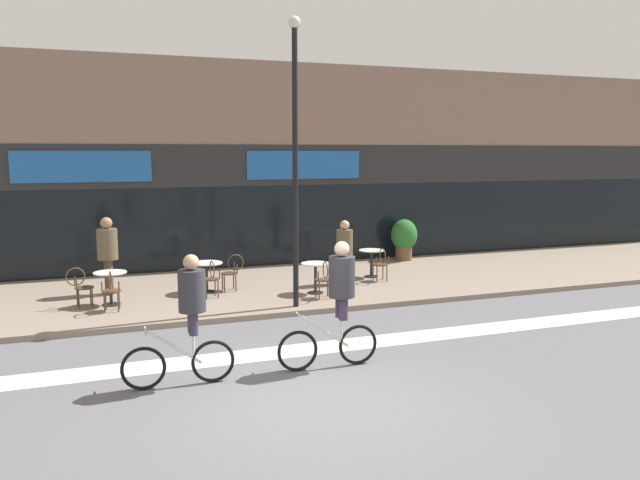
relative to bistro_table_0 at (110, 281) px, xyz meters
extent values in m
plane|color=#5B5B60|center=(2.63, -6.43, -0.66)|extent=(120.00, 120.00, 0.00)
cube|color=gray|center=(2.63, 0.82, -0.60)|extent=(40.00, 5.50, 0.12)
cube|color=#7F6656|center=(2.63, 5.57, 2.41)|extent=(40.00, 4.00, 6.13)
cube|color=black|center=(2.63, 3.60, 0.66)|extent=(38.80, 0.10, 2.40)
cube|color=#232326|center=(2.63, 3.62, 2.46)|extent=(39.20, 0.14, 1.20)
cube|color=#1E56A3|center=(-0.50, 3.55, 2.46)|extent=(3.55, 0.08, 0.84)
cube|color=#1E56A3|center=(5.75, 3.55, 2.46)|extent=(3.55, 0.08, 0.84)
cube|color=silver|center=(2.63, -4.14, -0.65)|extent=(36.00, 0.70, 0.01)
cylinder|color=black|center=(0.00, 0.00, -0.52)|extent=(0.40, 0.40, 0.02)
cylinder|color=black|center=(0.00, 0.00, -0.17)|extent=(0.07, 0.07, 0.72)
cylinder|color=silver|center=(0.00, 0.00, 0.20)|extent=(0.72, 0.72, 0.02)
cylinder|color=black|center=(2.22, 0.53, -0.52)|extent=(0.43, 0.43, 0.02)
cylinder|color=black|center=(2.22, 0.53, -0.18)|extent=(0.07, 0.07, 0.71)
cylinder|color=silver|center=(2.22, 0.53, 0.19)|extent=(0.78, 0.78, 0.02)
cylinder|color=black|center=(4.68, -0.45, -0.52)|extent=(0.38, 0.38, 0.02)
cylinder|color=black|center=(4.68, -0.45, -0.18)|extent=(0.07, 0.07, 0.71)
cylinder|color=silver|center=(4.68, -0.45, 0.19)|extent=(0.69, 0.69, 0.02)
cylinder|color=black|center=(6.78, 0.89, -0.52)|extent=(0.37, 0.37, 0.02)
cylinder|color=black|center=(6.78, 0.89, -0.17)|extent=(0.07, 0.07, 0.72)
cylinder|color=silver|center=(6.78, 0.89, 0.20)|extent=(0.68, 0.68, 0.02)
cylinder|color=#4C3823|center=(0.00, -0.55, -0.10)|extent=(0.44, 0.44, 0.03)
cylinder|color=#4C3823|center=(-0.12, -0.40, -0.33)|extent=(0.03, 0.03, 0.42)
cylinder|color=#4C3823|center=(0.15, -0.43, -0.33)|extent=(0.03, 0.03, 0.42)
cylinder|color=#4C3823|center=(-0.15, -0.67, -0.33)|extent=(0.03, 0.03, 0.42)
cylinder|color=#4C3823|center=(0.12, -0.70, -0.33)|extent=(0.03, 0.03, 0.42)
torus|color=#4C3823|center=(-0.02, -0.72, 0.16)|extent=(0.07, 0.41, 0.41)
cylinder|color=#4C3823|center=(-0.19, -0.70, 0.03)|extent=(0.03, 0.03, 0.23)
cylinder|color=#4C3823|center=(0.15, -0.74, 0.03)|extent=(0.03, 0.03, 0.23)
cylinder|color=#4C3823|center=(-0.55, 0.00, -0.10)|extent=(0.45, 0.45, 0.03)
cylinder|color=#4C3823|center=(-0.43, 0.16, -0.33)|extent=(0.03, 0.03, 0.42)
cylinder|color=#4C3823|center=(-0.39, -0.12, -0.33)|extent=(0.03, 0.03, 0.42)
cylinder|color=#4C3823|center=(-0.71, 0.12, -0.33)|extent=(0.03, 0.03, 0.42)
cylinder|color=#4C3823|center=(-0.67, -0.16, -0.33)|extent=(0.03, 0.03, 0.42)
torus|color=#4C3823|center=(-0.72, -0.02, 0.16)|extent=(0.41, 0.08, 0.41)
cylinder|color=#4C3823|center=(-0.74, 0.15, 0.03)|extent=(0.03, 0.03, 0.23)
cylinder|color=#4C3823|center=(-0.70, -0.19, 0.03)|extent=(0.03, 0.03, 0.23)
cylinder|color=#4C3823|center=(2.22, -0.02, -0.10)|extent=(0.42, 0.42, 0.03)
cylinder|color=#4C3823|center=(2.08, 0.11, -0.33)|extent=(0.03, 0.03, 0.42)
cylinder|color=#4C3823|center=(2.35, 0.13, -0.33)|extent=(0.03, 0.03, 0.42)
cylinder|color=#4C3823|center=(2.09, -0.17, -0.33)|extent=(0.03, 0.03, 0.42)
cylinder|color=#4C3823|center=(2.37, -0.15, -0.33)|extent=(0.03, 0.03, 0.42)
torus|color=#4C3823|center=(2.23, -0.19, 0.16)|extent=(0.05, 0.41, 0.41)
cylinder|color=#4C3823|center=(2.06, -0.20, 0.03)|extent=(0.03, 0.03, 0.23)
cylinder|color=#4C3823|center=(2.40, -0.18, 0.03)|extent=(0.03, 0.03, 0.23)
cylinder|color=#4C3823|center=(2.77, 0.53, -0.10)|extent=(0.40, 0.40, 0.03)
cylinder|color=#4C3823|center=(2.63, 0.39, -0.33)|extent=(0.03, 0.03, 0.42)
cylinder|color=#4C3823|center=(2.63, 0.67, -0.33)|extent=(0.03, 0.03, 0.42)
cylinder|color=#4C3823|center=(2.91, 0.39, -0.33)|extent=(0.03, 0.03, 0.42)
cylinder|color=#4C3823|center=(2.91, 0.67, -0.33)|extent=(0.03, 0.03, 0.42)
torus|color=#4C3823|center=(2.94, 0.53, 0.16)|extent=(0.41, 0.03, 0.41)
cylinder|color=#4C3823|center=(2.94, 0.36, 0.03)|extent=(0.03, 0.03, 0.23)
cylinder|color=#4C3823|center=(2.94, 0.70, 0.03)|extent=(0.03, 0.03, 0.23)
cylinder|color=#4C3823|center=(4.68, -1.00, -0.10)|extent=(0.43, 0.43, 0.03)
cylinder|color=#4C3823|center=(4.56, -0.85, -0.33)|extent=(0.03, 0.03, 0.42)
cylinder|color=#4C3823|center=(4.83, -0.87, -0.33)|extent=(0.03, 0.03, 0.42)
cylinder|color=#4C3823|center=(4.53, -1.12, -0.33)|extent=(0.03, 0.03, 0.42)
cylinder|color=#4C3823|center=(4.81, -1.15, -0.33)|extent=(0.03, 0.03, 0.42)
torus|color=#4C3823|center=(4.67, -1.17, 0.16)|extent=(0.06, 0.41, 0.41)
cylinder|color=#4C3823|center=(4.50, -1.15, 0.03)|extent=(0.03, 0.03, 0.23)
cylinder|color=#4C3823|center=(4.84, -1.18, 0.03)|extent=(0.03, 0.03, 0.23)
cylinder|color=#4C3823|center=(6.78, 0.34, -0.10)|extent=(0.43, 0.43, 0.03)
cylinder|color=#4C3823|center=(6.65, 0.49, -0.33)|extent=(0.03, 0.03, 0.42)
cylinder|color=#4C3823|center=(6.93, 0.47, -0.33)|extent=(0.03, 0.03, 0.42)
cylinder|color=#4C3823|center=(6.63, 0.21, -0.33)|extent=(0.03, 0.03, 0.42)
cylinder|color=#4C3823|center=(6.91, 0.19, -0.33)|extent=(0.03, 0.03, 0.42)
torus|color=#4C3823|center=(6.77, 0.17, 0.16)|extent=(0.06, 0.41, 0.41)
cylinder|color=#4C3823|center=(6.60, 0.18, 0.03)|extent=(0.03, 0.03, 0.23)
cylinder|color=#4C3823|center=(6.94, 0.16, 0.03)|extent=(0.03, 0.03, 0.23)
cylinder|color=brown|center=(8.87, 2.99, -0.31)|extent=(0.51, 0.51, 0.45)
ellipsoid|color=#28662D|center=(8.87, 2.99, 0.26)|extent=(0.82, 0.82, 0.99)
cylinder|color=black|center=(3.84, -1.53, 2.46)|extent=(0.12, 0.12, 5.99)
sphere|color=beige|center=(3.84, -1.53, 5.53)|extent=(0.26, 0.26, 0.26)
torus|color=black|center=(0.31, -5.13, -0.32)|extent=(0.67, 0.07, 0.66)
torus|color=black|center=(1.34, -5.16, -0.32)|extent=(0.67, 0.07, 0.66)
cylinder|color=silver|center=(0.77, -5.14, -0.04)|extent=(0.80, 0.07, 0.60)
cylinder|color=silver|center=(1.05, -5.15, -0.09)|extent=(0.04, 0.04, 0.47)
cylinder|color=silver|center=(0.36, -5.13, 0.24)|extent=(0.04, 0.48, 0.03)
cylinder|color=#382D47|center=(1.05, -5.23, 0.31)|extent=(0.15, 0.15, 0.35)
cylinder|color=#382D47|center=(1.05, -5.07, 0.31)|extent=(0.15, 0.15, 0.35)
cylinder|color=#2D2D33|center=(1.05, -5.15, 0.80)|extent=(0.42, 0.42, 0.63)
sphere|color=tan|center=(1.05, -5.15, 1.23)|extent=(0.24, 0.24, 0.24)
torus|color=black|center=(2.71, -5.15, -0.32)|extent=(0.68, 0.07, 0.67)
torus|color=black|center=(3.75, -5.17, -0.32)|extent=(0.68, 0.07, 0.67)
cylinder|color=silver|center=(3.18, -5.16, -0.03)|extent=(0.81, 0.06, 0.61)
cylinder|color=silver|center=(3.46, -5.16, -0.08)|extent=(0.04, 0.04, 0.47)
cylinder|color=silver|center=(2.76, -5.15, 0.25)|extent=(0.04, 0.48, 0.03)
cylinder|color=#382D47|center=(3.46, -5.25, 0.34)|extent=(0.15, 0.15, 0.37)
cylinder|color=#382D47|center=(3.46, -5.08, 0.34)|extent=(0.15, 0.15, 0.37)
cylinder|color=#2D2D33|center=(3.46, -5.16, 0.85)|extent=(0.44, 0.44, 0.66)
sphere|color=beige|center=(3.46, -5.16, 1.31)|extent=(0.25, 0.25, 0.25)
cylinder|color=#4C3D2D|center=(0.00, 1.05, -0.11)|extent=(0.19, 0.19, 0.85)
cylinder|color=#4C3D2D|center=(-0.03, 1.23, -0.11)|extent=(0.19, 0.19, 0.85)
cylinder|color=brown|center=(-0.01, 1.14, 0.68)|extent=(0.55, 0.55, 0.74)
sphere|color=#9E7051|center=(-0.01, 1.14, 1.18)|extent=(0.28, 0.28, 0.28)
cylinder|color=black|center=(5.77, 0.43, -0.16)|extent=(0.16, 0.16, 0.75)
cylinder|color=black|center=(5.76, 0.27, -0.16)|extent=(0.16, 0.16, 0.75)
cylinder|color=brown|center=(5.76, 0.35, 0.54)|extent=(0.46, 0.46, 0.65)
sphere|color=tan|center=(5.76, 0.35, 0.99)|extent=(0.25, 0.25, 0.25)
camera|label=1|loc=(-0.26, -14.36, 2.86)|focal=35.00mm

